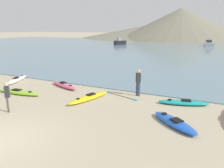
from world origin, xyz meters
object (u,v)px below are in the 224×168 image
Objects in this scene: kayak_on_sand_3 at (174,122)px; person_near_waterline at (138,81)px; kayak_on_sand_4 at (19,92)px; loose_paddle at (120,96)px; kayak_on_sand_2 at (183,102)px; moored_boat_1 at (120,42)px; kayak_on_sand_0 at (17,80)px; moored_boat_0 at (209,44)px; kayak_on_sand_1 at (89,97)px; person_near_foreground at (7,95)px; kayak_on_sand_5 at (64,85)px.

person_near_waterline reaches higher than kayak_on_sand_3.
loose_paddle is at bearing 23.11° from kayak_on_sand_4.
kayak_on_sand_2 is 46.85m from moored_boat_1.
person_near_waterline is at bearing 24.00° from kayak_on_sand_4.
kayak_on_sand_0 is 10.38m from person_near_waterline.
moored_boat_1 is (-21.37, -5.13, 0.10)m from moored_boat_0.
moored_boat_1 reaches higher than moored_boat_0.
kayak_on_sand_4 is at bearing -156.00° from person_near_waterline.
kayak_on_sand_0 is 0.94× the size of kayak_on_sand_1.
person_near_foreground is 0.50× the size of moored_boat_1.
moored_boat_0 is (6.63, 51.39, -0.35)m from person_near_foreground.
kayak_on_sand_4 is 6.79m from loose_paddle.
moored_boat_0 reaches higher than kayak_on_sand_5.
kayak_on_sand_4 is (-10.31, 0.29, -0.01)m from kayak_on_sand_3.
kayak_on_sand_5 is (-8.60, -0.01, 0.03)m from kayak_on_sand_2.
person_near_foreground reaches higher than kayak_on_sand_5.
kayak_on_sand_3 is at bearing -19.32° from kayak_on_sand_5.
moored_boat_1 reaches higher than person_near_waterline.
moored_boat_0 is (1.58, 45.61, -0.42)m from person_near_waterline.
kayak_on_sand_1 is 1.02× the size of moored_boat_1.
kayak_on_sand_0 is at bearing -77.06° from moored_boat_1.
kayak_on_sand_3 is (13.36, -2.74, -0.02)m from kayak_on_sand_0.
moored_boat_1 is at bearing 102.94° from kayak_on_sand_0.
kayak_on_sand_1 is at bearing -138.02° from person_near_waterline.
person_near_foreground is at bearing -48.99° from kayak_on_sand_4.
kayak_on_sand_2 is at bearing 17.59° from kayak_on_sand_1.
kayak_on_sand_5 reaches higher than loose_paddle.
loose_paddle is at bearing 144.05° from kayak_on_sand_3.
kayak_on_sand_2 is at bearing -60.94° from moored_boat_1.
moored_boat_1 reaches higher than kayak_on_sand_0.
person_near_foreground reaches higher than loose_paddle.
kayak_on_sand_5 is at bearing 178.78° from loose_paddle.
moored_boat_0 reaches higher than loose_paddle.
person_near_foreground is at bearing -83.60° from kayak_on_sand_5.
moored_boat_1 is at bearing 109.06° from kayak_on_sand_5.
loose_paddle is at bearing -93.22° from moored_boat_0.
kayak_on_sand_1 is at bearing -130.93° from loose_paddle.
loose_paddle is (4.63, -0.10, -0.15)m from kayak_on_sand_5.
kayak_on_sand_3 is 5.02m from loose_paddle.
moored_boat_1 is (-22.75, 40.95, 0.55)m from kayak_on_sand_2.
kayak_on_sand_3 is 1.60× the size of person_near_foreground.
kayak_on_sand_4 is at bearing 131.01° from person_near_foreground.
kayak_on_sand_0 is 0.88× the size of moored_boat_0.
person_near_waterline is at bearing -91.98° from moored_boat_0.
kayak_on_sand_2 is 3.12m from person_near_waterline.
kayak_on_sand_3 is 9.21m from kayak_on_sand_5.
kayak_on_sand_2 is 46.10m from moored_boat_0.
loose_paddle is at bearing 52.26° from person_near_foreground.
person_near_waterline is at bearing 4.78° from kayak_on_sand_5.
moored_boat_0 is at bearing 88.02° from person_near_waterline.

